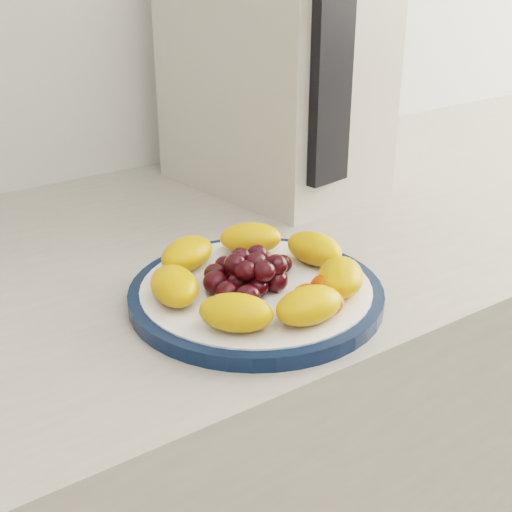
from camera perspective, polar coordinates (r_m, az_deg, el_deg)
plate_rim at (r=0.71m, az=0.00°, el=-3.11°), size 0.25×0.25×0.01m
plate_face at (r=0.71m, az=0.00°, el=-3.04°), size 0.23×0.23×0.02m
appliance_body at (r=1.00m, az=1.49°, el=15.38°), size 0.24×0.30×0.35m
appliance_panel at (r=0.87m, az=5.94°, el=14.08°), size 0.06×0.03×0.26m
fruit_plate at (r=0.69m, az=0.28°, el=-1.41°), size 0.22×0.21×0.04m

